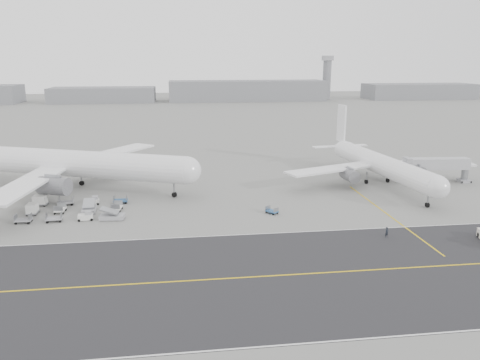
{
  "coord_description": "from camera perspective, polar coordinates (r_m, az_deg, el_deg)",
  "views": [
    {
      "loc": [
        -8.69,
        -75.18,
        28.53
      ],
      "look_at": [
        2.65,
        12.0,
        5.82
      ],
      "focal_mm": 35.0,
      "sensor_mm": 36.0,
      "label": 1
    }
  ],
  "objects": [
    {
      "name": "control_tower",
      "position": [
        357.34,
        10.55,
        12.28
      ],
      "size": [
        7.0,
        7.0,
        31.25
      ],
      "color": "slate",
      "rests_on": "ground"
    },
    {
      "name": "ground",
      "position": [
        80.88,
        -0.77,
        -6.17
      ],
      "size": [
        700.0,
        700.0,
        0.0
      ],
      "primitive_type": "plane",
      "color": "gray",
      "rests_on": "ground"
    },
    {
      "name": "stray_dolly",
      "position": [
        89.7,
        3.9,
        -4.1
      ],
      "size": [
        2.52,
        2.67,
        1.41
      ],
      "primitive_type": null,
      "rotation": [
        0.0,
        0.0,
        0.67
      ],
      "color": "silver",
      "rests_on": "ground"
    },
    {
      "name": "gse_cluster",
      "position": [
        95.62,
        -19.43,
        -3.73
      ],
      "size": [
        24.3,
        18.46,
        2.19
      ],
      "primitive_type": null,
      "rotation": [
        0.0,
        0.0,
        0.01
      ],
      "color": "#96979C",
      "rests_on": "ground"
    },
    {
      "name": "airliner_a",
      "position": [
        110.79,
        -19.78,
        1.91
      ],
      "size": [
        57.98,
        56.82,
        21.03
      ],
      "rotation": [
        0.0,
        0.0,
        1.19
      ],
      "color": "white",
      "rests_on": "ground"
    },
    {
      "name": "horizon_buildings",
      "position": [
        338.61,
        -0.83,
        9.65
      ],
      "size": [
        520.0,
        28.0,
        28.0
      ],
      "primitive_type": null,
      "color": "slate",
      "rests_on": "ground"
    },
    {
      "name": "jet_bridge",
      "position": [
        120.33,
        22.96,
        1.69
      ],
      "size": [
        16.3,
        4.18,
        6.11
      ],
      "rotation": [
        0.0,
        0.0,
        -0.08
      ],
      "color": "gray",
      "rests_on": "ground"
    },
    {
      "name": "airliner_b",
      "position": [
        114.67,
        16.56,
        1.93
      ],
      "size": [
        47.38,
        48.14,
        16.63
      ],
      "rotation": [
        0.0,
        0.0,
        0.11
      ],
      "color": "white",
      "rests_on": "ground"
    },
    {
      "name": "ground_crew_a",
      "position": [
        81.18,
        17.46,
        -6.11
      ],
      "size": [
        0.78,
        0.66,
        1.81
      ],
      "primitive_type": "imported",
      "rotation": [
        0.0,
        0.0,
        0.4
      ],
      "color": "black",
      "rests_on": "ground"
    },
    {
      "name": "taxiway",
      "position": [
        65.37,
        5.57,
        -11.46
      ],
      "size": [
        220.0,
        59.0,
        0.03
      ],
      "color": "#29292C",
      "rests_on": "ground"
    }
  ]
}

